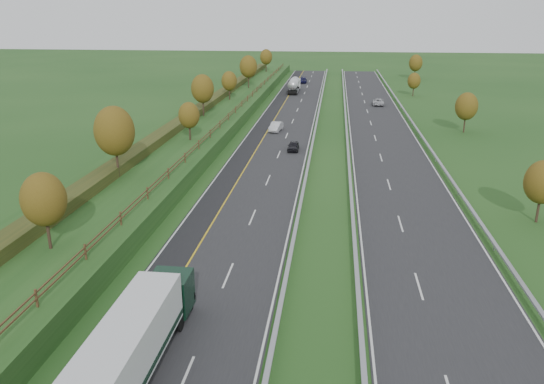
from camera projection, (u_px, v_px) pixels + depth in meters
The scene contains 19 objects.
ground at pixel (328, 143), 80.37m from camera, with size 400.00×400.00×0.00m, color #1F4619.
near_carriageway at pixel (280, 134), 85.96m from camera, with size 10.50×200.00×0.04m, color #242427.
far_carriageway at pixel (383, 137), 84.12m from camera, with size 10.50×200.00×0.04m, color #242427.
hard_shoulder at pixel (257, 134), 86.38m from camera, with size 3.00×200.00×0.04m, color black.
lane_markings at pixel (319, 135), 85.12m from camera, with size 26.75×200.00×0.01m.
embankment_left at pixel (201, 126), 87.09m from camera, with size 12.00×200.00×2.00m, color #1F4619.
hedge_left at pixel (189, 117), 86.82m from camera, with size 2.20×180.00×1.10m, color #2B3716.
fence_left at pixel (227, 117), 85.65m from camera, with size 0.12×189.06×1.20m.
median_barrier_near at pixel (315, 131), 85.13m from camera, with size 0.32×200.00×0.71m.
median_barrier_far at pixel (347, 132), 84.56m from camera, with size 0.32×200.00×0.71m.
outer_barrier_far at pixel (420, 134), 83.28m from camera, with size 0.32×200.00×0.71m.
trees_left at pixel (197, 97), 82.16m from camera, with size 6.64×164.30×7.66m.
trees_far at pixel (439, 87), 108.75m from camera, with size 8.45×118.60×7.12m.
box_lorry at pixel (128, 352), 26.95m from camera, with size 2.58×16.28×4.06m.
road_tanker at pixel (294, 85), 130.74m from camera, with size 2.40×11.22×3.46m.
car_dark_near at pixel (293, 146), 75.58m from camera, with size 1.53×3.80×1.29m, color black.
car_silver_mid at pixel (276, 127), 87.97m from camera, with size 1.57×4.52×1.49m, color silver.
car_small_far at pixel (303, 80), 148.49m from camera, with size 2.03×4.98×1.45m, color #121239.
car_oncoming at pixel (378, 102), 112.70m from camera, with size 2.34×5.08×1.41m, color silver.
Camera 1 is at (8.72, -23.98, 18.72)m, focal length 35.00 mm.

